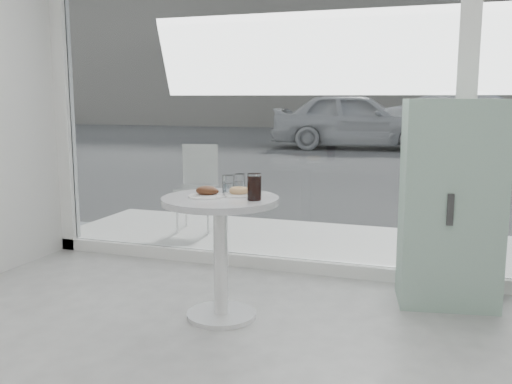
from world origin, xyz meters
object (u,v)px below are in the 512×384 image
at_px(mint_cabinet, 450,204).
at_px(plate_fritter, 207,193).
at_px(cola_glass, 254,187).
at_px(main_table, 221,232).
at_px(car_white, 356,120).
at_px(water_tumbler_b, 240,184).
at_px(patio_chair, 198,181).
at_px(plate_donut, 239,193).
at_px(car_silver, 478,121).
at_px(water_tumbler_a, 228,185).

relative_size(mint_cabinet, plate_fritter, 5.99).
distance_m(plate_fritter, cola_glass, 0.31).
bearing_deg(mint_cabinet, main_table, -161.20).
xyz_separation_m(car_white, water_tumbler_b, (1.17, -12.06, 0.06)).
bearing_deg(main_table, cola_glass, -6.98).
distance_m(mint_cabinet, car_white, 11.85).
bearing_deg(mint_cabinet, patio_chair, 141.95).
xyz_separation_m(mint_cabinet, plate_donut, (-1.25, -0.64, 0.11)).
relative_size(mint_cabinet, car_silver, 0.29).
relative_size(car_white, plate_donut, 21.85).
distance_m(car_white, cola_glass, 12.42).
bearing_deg(patio_chair, plate_donut, -68.49).
xyz_separation_m(main_table, car_white, (-1.14, 12.32, 0.21)).
bearing_deg(plate_donut, car_silver, 81.65).
bearing_deg(water_tumbler_b, plate_donut, -71.53).
xyz_separation_m(patio_chair, water_tumbler_a, (1.08, -1.88, 0.29)).
bearing_deg(mint_cabinet, water_tumbler_a, -166.19).
bearing_deg(cola_glass, main_table, 173.02).
xyz_separation_m(mint_cabinet, plate_fritter, (-1.41, -0.75, 0.11)).
height_order(plate_donut, water_tumbler_b, water_tumbler_b).
xyz_separation_m(car_white, cola_glass, (1.37, -12.35, 0.08)).
bearing_deg(plate_fritter, car_silver, 81.00).
bearing_deg(plate_donut, main_table, -134.85).
height_order(plate_fritter, cola_glass, cola_glass).
height_order(mint_cabinet, water_tumbler_b, mint_cabinet).
bearing_deg(water_tumbler_a, car_silver, 81.20).
xyz_separation_m(patio_chair, car_white, (-0.06, 10.30, 0.23)).
distance_m(car_white, water_tumbler_a, 12.23).
height_order(car_silver, cola_glass, car_silver).
relative_size(main_table, water_tumbler_a, 6.55).
relative_size(car_silver, plate_donut, 22.82).
bearing_deg(patio_chair, water_tumbler_b, -67.43).
bearing_deg(cola_glass, water_tumbler_b, 124.85).
distance_m(car_silver, plate_donut, 12.66).
bearing_deg(cola_glass, plate_donut, 140.57).
height_order(main_table, cola_glass, cola_glass).
relative_size(mint_cabinet, plate_donut, 6.65).
relative_size(plate_fritter, water_tumbler_b, 2.02).
distance_m(main_table, plate_donut, 0.27).
distance_m(plate_fritter, water_tumbler_a, 0.18).
xyz_separation_m(main_table, plate_donut, (0.09, 0.09, 0.24)).
xyz_separation_m(plate_fritter, cola_glass, (0.31, -0.01, 0.05)).
relative_size(mint_cabinet, water_tumbler_b, 12.12).
xyz_separation_m(mint_cabinet, water_tumbler_b, (-1.30, -0.48, 0.14)).
distance_m(mint_cabinet, cola_glass, 1.35).
bearing_deg(main_table, water_tumbler_b, 82.84).
relative_size(water_tumbler_a, water_tumbler_b, 1.04).
bearing_deg(car_white, cola_glass, -179.73).
height_order(main_table, car_white, car_white).
distance_m(patio_chair, plate_fritter, 2.29).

